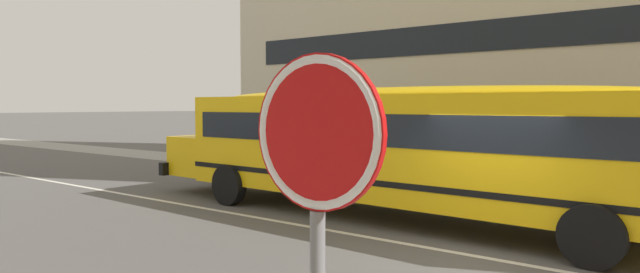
% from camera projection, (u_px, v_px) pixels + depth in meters
% --- Properties ---
extents(ground_plane, '(400.00, 400.00, 0.00)m').
position_uv_depth(ground_plane, '(479.00, 257.00, 9.71)').
color(ground_plane, '#54514F').
extents(sidewalk_far, '(120.00, 3.00, 0.01)m').
position_uv_depth(sidewalk_far, '(589.00, 196.00, 16.18)').
color(sidewalk_far, gray).
rests_on(sidewalk_far, ground_plane).
extents(lane_centreline, '(110.00, 0.16, 0.01)m').
position_uv_depth(lane_centreline, '(479.00, 257.00, 9.71)').
color(lane_centreline, silver).
rests_on(lane_centreline, ground_plane).
extents(school_bus, '(13.89, 3.53, 3.09)m').
position_uv_depth(school_bus, '(390.00, 141.00, 12.97)').
color(school_bus, yellow).
rests_on(school_bus, ground_plane).
extents(stop_sign_post, '(0.70, 0.07, 2.90)m').
position_uv_depth(stop_sign_post, '(318.00, 203.00, 2.45)').
color(stop_sign_post, slate).
rests_on(stop_sign_post, ground_plane).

